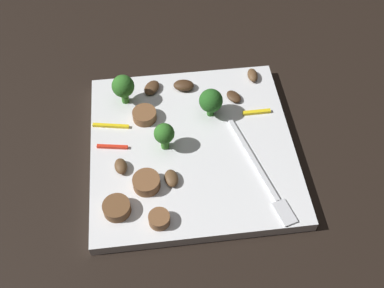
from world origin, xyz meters
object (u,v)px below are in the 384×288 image
(broccoli_floret_0, at_px, (211,101))
(broccoli_floret_1, at_px, (123,87))
(sausage_slice_0, at_px, (145,115))
(mushroom_5, at_px, (234,97))
(plate, at_px, (192,148))
(pepper_strip_2, at_px, (111,126))
(broccoli_floret_2, at_px, (164,134))
(sausage_slice_2, at_px, (117,208))
(mushroom_0, at_px, (121,166))
(sausage_slice_1, at_px, (159,219))
(pepper_strip_3, at_px, (112,147))
(fork, at_px, (263,176))
(mushroom_4, at_px, (253,75))
(pepper_strip_1, at_px, (257,112))
(mushroom_3, at_px, (152,88))
(mushroom_1, at_px, (182,86))
(sausage_slice_3, at_px, (147,183))
(mushroom_2, at_px, (171,178))

(broccoli_floret_0, height_order, broccoli_floret_1, broccoli_floret_1)
(sausage_slice_0, relative_size, mushroom_5, 1.31)
(plate, xyz_separation_m, pepper_strip_2, (-0.04, -0.11, 0.01))
(broccoli_floret_2, bearing_deg, sausage_slice_2, -35.84)
(sausage_slice_0, relative_size, mushroom_0, 1.39)
(plate, xyz_separation_m, broccoli_floret_0, (-0.05, 0.03, 0.04))
(broccoli_floret_0, relative_size, sausage_slice_1, 1.73)
(broccoli_floret_0, bearing_deg, sausage_slice_1, -27.79)
(broccoli_floret_1, xyz_separation_m, pepper_strip_3, (0.08, -0.02, -0.03))
(fork, bearing_deg, mushroom_0, -116.02)
(broccoli_floret_0, relative_size, pepper_strip_2, 0.88)
(sausage_slice_1, relative_size, mushroom_5, 1.01)
(sausage_slice_2, bearing_deg, mushroom_4, 134.37)
(mushroom_4, xyz_separation_m, pepper_strip_1, (0.07, -0.01, -0.00))
(sausage_slice_0, xyz_separation_m, mushroom_0, (0.08, -0.04, -0.00))
(sausage_slice_2, height_order, mushroom_3, sausage_slice_2)
(mushroom_1, distance_m, pepper_strip_2, 0.13)
(sausage_slice_0, bearing_deg, broccoli_floret_0, 88.14)
(sausage_slice_0, distance_m, mushroom_3, 0.06)
(mushroom_1, distance_m, mushroom_3, 0.05)
(plate, distance_m, sausage_slice_1, 0.13)
(pepper_strip_2, bearing_deg, sausage_slice_3, 23.53)
(mushroom_2, relative_size, mushroom_3, 0.87)
(fork, distance_m, broccoli_floret_0, 0.13)
(broccoli_floret_1, relative_size, mushroom_5, 1.86)
(fork, height_order, pepper_strip_2, same)
(sausage_slice_0, relative_size, mushroom_4, 1.28)
(sausage_slice_3, relative_size, pepper_strip_1, 0.87)
(broccoli_floret_2, xyz_separation_m, mushroom_0, (0.03, -0.06, -0.02))
(sausage_slice_1, distance_m, sausage_slice_3, 0.06)
(sausage_slice_1, height_order, mushroom_1, sausage_slice_1)
(mushroom_3, distance_m, pepper_strip_3, 0.12)
(broccoli_floret_0, relative_size, mushroom_3, 1.52)
(mushroom_5, height_order, pepper_strip_1, mushroom_5)
(sausage_slice_1, xyz_separation_m, mushroom_2, (-0.06, 0.02, -0.00))
(pepper_strip_1, distance_m, pepper_strip_3, 0.22)
(sausage_slice_2, xyz_separation_m, mushroom_0, (-0.06, 0.01, -0.00))
(sausage_slice_0, height_order, mushroom_0, sausage_slice_0)
(broccoli_floret_1, relative_size, mushroom_3, 1.61)
(pepper_strip_1, bearing_deg, mushroom_3, -113.23)
(mushroom_2, height_order, mushroom_4, same)
(broccoli_floret_2, height_order, pepper_strip_2, broccoli_floret_2)
(mushroom_4, bearing_deg, pepper_strip_3, -63.29)
(plate, height_order, sausage_slice_2, sausage_slice_2)
(sausage_slice_3, height_order, pepper_strip_1, sausage_slice_3)
(broccoli_floret_2, xyz_separation_m, sausage_slice_0, (-0.05, -0.03, -0.02))
(fork, height_order, mushroom_3, mushroom_3)
(sausage_slice_1, height_order, mushroom_2, sausage_slice_1)
(sausage_slice_1, distance_m, mushroom_1, 0.23)
(sausage_slice_3, xyz_separation_m, mushroom_0, (-0.03, -0.03, -0.00))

